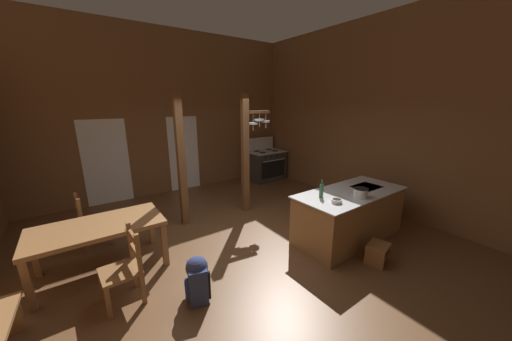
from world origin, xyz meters
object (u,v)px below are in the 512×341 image
backpack (197,277)px  stockpot_on_counter (361,193)px  kitchen_island (349,215)px  stove_range (266,165)px  mixing_bowl_on_counter (337,201)px  step_stool (378,252)px  bottle_tall_on_counter (321,190)px  dining_table (99,230)px  ladderback_chair_by_post (91,221)px  ladderback_chair_near_window (125,268)px

backpack → stockpot_on_counter: size_ratio=1.93×
kitchen_island → stockpot_on_counter: size_ratio=7.04×
stove_range → mixing_bowl_on_counter: size_ratio=7.87×
stove_range → step_stool: bearing=-105.7°
backpack → bottle_tall_on_counter: size_ratio=1.99×
dining_table → backpack: size_ratio=2.87×
backpack → mixing_bowl_on_counter: mixing_bowl_on_counter is taller
kitchen_island → backpack: 2.90m
step_stool → dining_table: (-3.52, 2.22, 0.47)m
stockpot_on_counter → kitchen_island: bearing=62.4°
mixing_bowl_on_counter → bottle_tall_on_counter: size_ratio=0.56×
kitchen_island → ladderback_chair_by_post: (-3.87, 2.37, 0.01)m
ladderback_chair_near_window → kitchen_island: bearing=-9.4°
kitchen_island → stove_range: size_ratio=1.65×
step_stool → ladderback_chair_by_post: 4.77m
ladderback_chair_near_window → backpack: bearing=-34.2°
ladderback_chair_by_post → stockpot_on_counter: stockpot_on_counter is taller
ladderback_chair_by_post → bottle_tall_on_counter: bottle_tall_on_counter is taller
stove_range → dining_table: bearing=-153.6°
stove_range → step_stool: stove_range is taller
ladderback_chair_near_window → bottle_tall_on_counter: 3.05m
mixing_bowl_on_counter → bottle_tall_on_counter: bottle_tall_on_counter is taller
step_stool → stockpot_on_counter: (0.15, 0.49, 0.79)m
step_stool → stockpot_on_counter: 0.95m
stove_range → mixing_bowl_on_counter: 4.39m
ladderback_chair_by_post → kitchen_island: bearing=-31.5°
kitchen_island → ladderback_chair_by_post: bearing=148.5°
stockpot_on_counter → step_stool: bearing=-106.6°
ladderback_chair_near_window → ladderback_chair_by_post: 1.79m
stockpot_on_counter → bottle_tall_on_counter: 0.65m
ladderback_chair_by_post → stockpot_on_counter: (3.73, -2.64, 0.52)m
stove_range → ladderback_chair_near_window: bearing=-144.9°
stockpot_on_counter → bottle_tall_on_counter: bottle_tall_on_counter is taller
kitchen_island → step_stool: bearing=-110.7°
kitchen_island → ladderback_chair_by_post: ladderback_chair_by_post is taller
kitchen_island → ladderback_chair_by_post: 4.54m
kitchen_island → stove_range: stove_range is taller
backpack → mixing_bowl_on_counter: (2.24, -0.30, 0.61)m
dining_table → ladderback_chair_near_window: size_ratio=1.80×
mixing_bowl_on_counter → bottle_tall_on_counter: bearing=92.0°
backpack → dining_table: bearing=124.0°
stove_range → dining_table: stove_range is taller
ladderback_chair_near_window → bottle_tall_on_counter: bottle_tall_on_counter is taller
stockpot_on_counter → backpack: bearing=172.3°
stove_range → stockpot_on_counter: (-1.15, -4.12, 0.49)m
step_stool → dining_table: size_ratio=0.24×
ladderback_chair_near_window → stockpot_on_counter: (3.48, -0.87, 0.52)m
backpack → mixing_bowl_on_counter: 2.34m
backpack → stockpot_on_counter: bearing=-7.7°
step_stool → backpack: 2.75m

